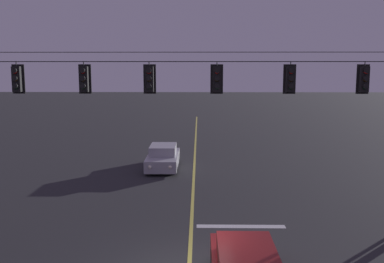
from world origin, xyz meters
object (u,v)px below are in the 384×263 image
at_px(car_oncoming_lead, 163,158).
at_px(traffic_light_centre, 149,79).
at_px(traffic_light_far_right, 364,79).
at_px(traffic_light_left_inner, 84,79).
at_px(traffic_light_right_inner, 217,79).
at_px(traffic_light_rightmost, 290,79).
at_px(traffic_light_leftmost, 17,79).

bearing_deg(car_oncoming_lead, traffic_light_centre, -88.36).
bearing_deg(traffic_light_far_right, traffic_light_centre, 180.00).
relative_size(traffic_light_far_right, car_oncoming_lead, 0.28).
xyz_separation_m(traffic_light_far_right, car_oncoming_lead, (-8.36, 9.13, -4.95)).
relative_size(traffic_light_centre, traffic_light_far_right, 1.00).
bearing_deg(traffic_light_left_inner, traffic_light_far_right, 0.00).
distance_m(traffic_light_centre, car_oncoming_lead, 10.39).
xyz_separation_m(traffic_light_left_inner, car_oncoming_lead, (2.22, 9.13, -4.95)).
height_order(traffic_light_right_inner, car_oncoming_lead, traffic_light_right_inner).
distance_m(traffic_light_right_inner, traffic_light_far_right, 5.54).
bearing_deg(traffic_light_left_inner, traffic_light_rightmost, 0.00).
relative_size(traffic_light_leftmost, traffic_light_rightmost, 1.00).
distance_m(traffic_light_left_inner, car_oncoming_lead, 10.62).
distance_m(traffic_light_centre, traffic_light_rightmost, 5.33).
bearing_deg(traffic_light_far_right, traffic_light_leftmost, 180.00).
bearing_deg(traffic_light_right_inner, traffic_light_far_right, 0.00).
height_order(traffic_light_rightmost, traffic_light_far_right, same).
relative_size(traffic_light_right_inner, traffic_light_rightmost, 1.00).
bearing_deg(traffic_light_right_inner, car_oncoming_lead, 107.17).
xyz_separation_m(traffic_light_leftmost, traffic_light_right_inner, (7.61, 0.00, 0.00)).
height_order(traffic_light_left_inner, traffic_light_rightmost, same).
relative_size(traffic_light_rightmost, car_oncoming_lead, 0.28).
bearing_deg(traffic_light_rightmost, traffic_light_far_right, 0.00).
distance_m(traffic_light_rightmost, car_oncoming_lead, 11.79).
height_order(traffic_light_leftmost, traffic_light_right_inner, same).
distance_m(traffic_light_leftmost, traffic_light_left_inner, 2.57).
height_order(traffic_light_leftmost, traffic_light_left_inner, same).
bearing_deg(traffic_light_centre, traffic_light_left_inner, 180.00).
relative_size(traffic_light_leftmost, traffic_light_far_right, 1.00).
bearing_deg(traffic_light_right_inner, traffic_light_left_inner, 180.00).
height_order(traffic_light_rightmost, car_oncoming_lead, traffic_light_rightmost).
bearing_deg(traffic_light_far_right, car_oncoming_lead, 132.48).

